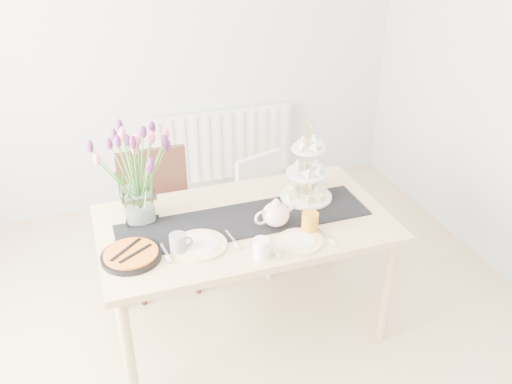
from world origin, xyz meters
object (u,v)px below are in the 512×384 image
object	(u,v)px
chair_brown	(158,209)
teapot	(276,214)
plate_left	(200,245)
plate_right	(300,241)
mug_white	(261,248)
chair_white	(267,202)
radiator	(223,145)
mug_grey	(178,243)
tulip_vase	(134,161)
cake_stand	(307,179)
dining_table	(245,232)
mug_orange	(310,222)
cream_jug	(314,180)
tart_tin	(131,255)

from	to	relation	value
chair_brown	teapot	world-z (taller)	chair_brown
plate_left	plate_right	bearing A→B (deg)	-15.02
mug_white	chair_white	bearing A→B (deg)	81.27
chair_white	mug_white	distance (m)	1.15
radiator	mug_grey	distance (m)	2.01
tulip_vase	plate_right	distance (m)	0.96
chair_brown	tulip_vase	bearing A→B (deg)	-108.69
teapot	cake_stand	bearing A→B (deg)	33.43
chair_white	cake_stand	world-z (taller)	cake_stand
chair_brown	plate_right	size ratio (longest dim) A/B	3.80
dining_table	mug_white	distance (m)	0.37
cake_stand	mug_orange	distance (m)	0.35
radiator	chair_white	xyz separation A→B (m)	(0.03, -1.00, -0.02)
radiator	cream_jug	size ratio (longest dim) A/B	12.54
radiator	cream_jug	bearing A→B (deg)	-82.88
teapot	mug_white	xyz separation A→B (m)	(-0.17, -0.24, -0.02)
mug_white	chair_brown	bearing A→B (deg)	122.95
mug_white	plate_right	bearing A→B (deg)	25.83
cake_stand	plate_right	size ratio (longest dim) A/B	1.88
radiator	tulip_vase	xyz separation A→B (m)	(-0.88, -1.46, 0.66)
mug_white	dining_table	bearing A→B (deg)	98.89
dining_table	chair_white	world-z (taller)	chair_white
chair_brown	plate_left	size ratio (longest dim) A/B	3.20
dining_table	chair_brown	distance (m)	0.77
radiator	dining_table	size ratio (longest dim) A/B	0.75
chair_white	mug_grey	xyz separation A→B (m)	(-0.78, -0.84, 0.37)
plate_left	radiator	bearing A→B (deg)	70.71
plate_left	tulip_vase	bearing A→B (deg)	124.09
radiator	cake_stand	distance (m)	1.60
cake_stand	mug_white	distance (m)	0.65
plate_left	mug_orange	bearing A→B (deg)	-4.72
cream_jug	cake_stand	bearing A→B (deg)	-147.80
dining_table	cake_stand	bearing A→B (deg)	15.29
radiator	dining_table	world-z (taller)	same
mug_grey	plate_left	bearing A→B (deg)	6.26
mug_white	plate_right	xyz separation A→B (m)	(0.23, 0.05, -0.04)
dining_table	tart_tin	size ratio (longest dim) A/B	5.33
radiator	tart_tin	distance (m)	2.08
mug_orange	plate_right	world-z (taller)	mug_orange
cake_stand	plate_left	world-z (taller)	cake_stand
mug_orange	mug_grey	bearing A→B (deg)	128.11
tulip_vase	cream_jug	world-z (taller)	tulip_vase
teapot	tart_tin	distance (m)	0.79
teapot	mug_orange	bearing A→B (deg)	-38.60
dining_table	tulip_vase	size ratio (longest dim) A/B	2.46
plate_left	teapot	bearing A→B (deg)	6.88
chair_brown	tart_tin	bearing A→B (deg)	-107.30
tulip_vase	cake_stand	world-z (taller)	tulip_vase
mug_grey	mug_orange	size ratio (longest dim) A/B	0.95
tart_tin	mug_orange	bearing A→B (deg)	-3.50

